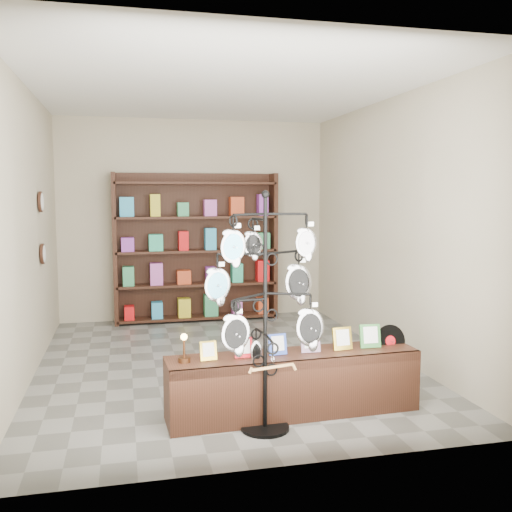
% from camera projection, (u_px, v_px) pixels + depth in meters
% --- Properties ---
extents(ground, '(5.00, 5.00, 0.00)m').
position_uv_depth(ground, '(223.00, 363.00, 6.38)').
color(ground, slate).
rests_on(ground, ground).
extents(room_envelope, '(5.00, 5.00, 5.00)m').
position_uv_depth(room_envelope, '(222.00, 197.00, 6.19)').
color(room_envelope, '#B6AA92').
rests_on(room_envelope, ground).
extents(display_tree, '(0.98, 0.91, 1.91)m').
position_uv_depth(display_tree, '(265.00, 294.00, 4.47)').
color(display_tree, black).
rests_on(display_tree, ground).
extents(front_shelf, '(2.19, 0.54, 0.77)m').
position_uv_depth(front_shelf, '(294.00, 383.00, 4.88)').
color(front_shelf, black).
rests_on(front_shelf, ground).
extents(back_shelving, '(2.42, 0.36, 2.20)m').
position_uv_depth(back_shelving, '(196.00, 252.00, 8.50)').
color(back_shelving, black).
rests_on(back_shelving, ground).
extents(wall_clocks, '(0.03, 0.24, 0.84)m').
position_uv_depth(wall_clocks, '(42.00, 228.00, 6.55)').
color(wall_clocks, black).
rests_on(wall_clocks, ground).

